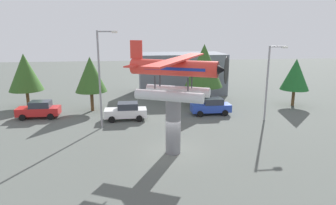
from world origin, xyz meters
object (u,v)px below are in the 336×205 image
object	(u,v)px
car_near_red	(39,110)
car_mid_white	(126,111)
tree_west	(25,72)
tree_center_back	(204,66)
streetlight_secondary	(269,78)
display_pedestal	(173,126)
storefront_building	(181,73)
floatplane_monument	(175,75)
tree_east	(90,74)
car_far_blue	(211,106)
streetlight_primary	(101,74)
tree_far_east	(295,74)

from	to	relation	value
car_near_red	car_mid_white	distance (m)	9.10
car_near_red	car_mid_white	bearing A→B (deg)	168.70
tree_west	tree_center_back	size ratio (longest dim) A/B	0.86
tree_west	streetlight_secondary	bearing A→B (deg)	-18.44
car_mid_white	display_pedestal	bearing A→B (deg)	111.34
car_mid_white	tree_west	bearing A→B (deg)	-29.68
streetlight_secondary	car_mid_white	bearing A→B (deg)	172.07
car_near_red	storefront_building	distance (m)	20.25
tree_west	tree_center_back	distance (m)	20.72
floatplane_monument	car_mid_white	world-z (taller)	floatplane_monument
tree_west	tree_east	world-z (taller)	tree_west
car_far_blue	tree_center_back	size ratio (longest dim) A/B	0.58
display_pedestal	storefront_building	size ratio (longest dim) A/B	0.35
streetlight_primary	tree_west	size ratio (longest dim) A/B	1.41
car_mid_white	tree_west	size ratio (longest dim) A/B	0.67
streetlight_primary	car_mid_white	bearing A→B (deg)	48.74
floatplane_monument	streetlight_primary	distance (m)	8.81
car_near_red	tree_east	world-z (taller)	tree_east
storefront_building	tree_far_east	distance (m)	15.41
display_pedestal	car_mid_white	bearing A→B (deg)	111.34
tree_east	tree_far_east	size ratio (longest dim) A/B	1.08
car_mid_white	tree_east	bearing A→B (deg)	-46.30
streetlight_secondary	tree_far_east	xyz separation A→B (m)	(5.79, 5.34, -0.56)
floatplane_monument	tree_far_east	xyz separation A→B (m)	(16.17, 12.42, -2.04)
car_near_red	streetlight_primary	xyz separation A→B (m)	(6.88, -4.11, 4.18)
floatplane_monument	tree_center_back	xyz separation A→B (m)	(5.54, 14.06, -1.03)
streetlight_secondary	tree_far_east	world-z (taller)	streetlight_secondary
tree_east	tree_far_east	distance (m)	23.63
car_far_blue	car_mid_white	bearing A→B (deg)	5.78
tree_west	tree_center_back	xyz separation A→B (m)	(20.65, -1.52, 0.65)
tree_west	tree_far_east	world-z (taller)	tree_west
display_pedestal	streetlight_primary	size ratio (longest dim) A/B	0.47
storefront_building	display_pedestal	bearing A→B (deg)	-101.07
floatplane_monument	tree_far_east	size ratio (longest dim) A/B	1.75
display_pedestal	storefront_building	xyz separation A→B (m)	(4.30, 22.00, 0.75)
display_pedestal	tree_far_east	xyz separation A→B (m)	(16.29, 12.37, 1.70)
display_pedestal	floatplane_monument	world-z (taller)	floatplane_monument
car_mid_white	floatplane_monument	bearing A→B (deg)	111.86
display_pedestal	car_far_blue	xyz separation A→B (m)	(5.55, 9.89, -1.19)
storefront_building	tree_east	distance (m)	14.78
tree_east	streetlight_primary	bearing A→B (deg)	-74.31
tree_east	tree_center_back	world-z (taller)	tree_center_back
streetlight_secondary	tree_far_east	bearing A→B (deg)	42.68
display_pedestal	tree_west	bearing A→B (deg)	134.01
streetlight_primary	tree_west	world-z (taller)	streetlight_primary
tree_far_east	floatplane_monument	bearing A→B (deg)	-142.47
tree_center_back	car_mid_white	bearing A→B (deg)	-151.24
floatplane_monument	tree_west	bearing A→B (deg)	160.58
display_pedestal	car_mid_white	world-z (taller)	display_pedestal
storefront_building	tree_west	xyz separation A→B (m)	(-19.30, -6.48, 1.31)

